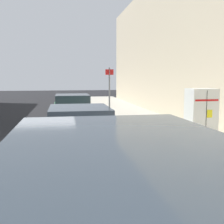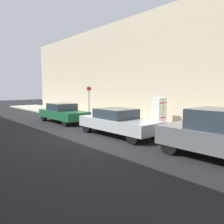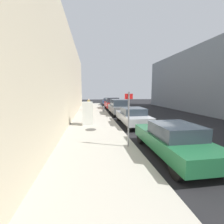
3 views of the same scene
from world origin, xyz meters
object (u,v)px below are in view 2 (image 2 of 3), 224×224
street_sign_post (89,101)px  parked_sedan_green (63,113)px  discarded_refrigerator (159,112)px  parked_sedan_silver (118,122)px

street_sign_post → parked_sedan_green: 2.05m
discarded_refrigerator → parked_sedan_silver: 3.52m
parked_sedan_green → parked_sedan_silver: (-0.00, 5.85, 0.01)m
discarded_refrigerator → parked_sedan_green: 6.80m
discarded_refrigerator → parked_sedan_silver: size_ratio=0.37×
discarded_refrigerator → parked_sedan_silver: bearing=0.5°
discarded_refrigerator → parked_sedan_green: (3.51, -5.82, -0.29)m
parked_sedan_green → parked_sedan_silver: bearing=90.0°
discarded_refrigerator → street_sign_post: size_ratio=0.70×
discarded_refrigerator → street_sign_post: street_sign_post is taller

